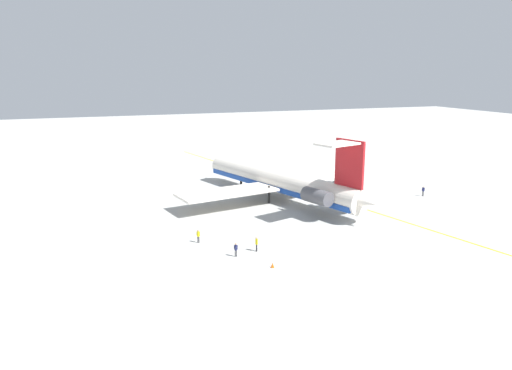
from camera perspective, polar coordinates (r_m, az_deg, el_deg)
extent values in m
plane|color=#ADADA8|center=(82.33, 6.44, -1.55)|extent=(333.20, 333.20, 0.00)
cylinder|color=silver|center=(80.74, 2.66, 0.50)|extent=(34.56, 13.55, 3.73)
cone|color=silver|center=(94.53, -4.15, 2.35)|extent=(4.74, 4.54, 3.58)
cone|color=silver|center=(68.57, 12.06, -1.79)|extent=(6.12, 4.59, 3.17)
cube|color=#19429E|center=(80.93, 2.65, -0.08)|extent=(33.84, 13.40, 0.82)
cube|color=silver|center=(75.86, -3.32, -0.85)|extent=(8.58, 16.34, 0.37)
cube|color=silver|center=(87.77, 7.16, 1.00)|extent=(11.34, 16.58, 0.37)
cylinder|color=#515156|center=(70.04, 7.09, -1.33)|extent=(5.08, 3.40, 2.16)
cube|color=silver|center=(70.48, 7.46, -1.25)|extent=(3.02, 1.94, 0.45)
cylinder|color=#515156|center=(74.24, 10.41, -0.62)|extent=(5.08, 3.40, 2.16)
cube|color=silver|center=(73.78, 10.07, -0.69)|extent=(3.02, 1.94, 0.45)
cube|color=#B2191E|center=(69.01, 10.79, 2.48)|extent=(4.94, 1.80, 6.60)
cube|color=silver|center=(66.08, 9.40, 4.74)|extent=(4.90, 6.21, 0.26)
cube|color=silver|center=(70.51, 12.77, 5.11)|extent=(4.90, 6.21, 0.26)
cylinder|color=black|center=(89.36, -1.74, 0.63)|extent=(0.41, 0.41, 2.83)
cylinder|color=black|center=(78.42, 1.52, -1.15)|extent=(0.41, 0.41, 2.83)
cylinder|color=black|center=(82.18, 4.76, -0.52)|extent=(0.41, 0.41, 2.83)
cylinder|color=black|center=(56.72, -2.28, -7.93)|extent=(0.10, 0.10, 0.79)
cylinder|color=black|center=(56.71, -2.42, -7.93)|extent=(0.10, 0.10, 0.79)
cylinder|color=#191E4C|center=(56.46, -2.36, -7.26)|extent=(0.27, 0.27, 0.63)
sphere|color=tan|center=(56.31, -2.36, -6.84)|extent=(0.25, 0.25, 0.25)
cylinder|color=#191E4C|center=(56.46, -2.18, -7.22)|extent=(0.07, 0.07, 0.53)
cylinder|color=#191E4C|center=(56.45, -2.54, -7.23)|extent=(0.07, 0.07, 0.53)
cylinder|color=black|center=(87.84, 18.85, -0.97)|extent=(0.10, 0.10, 0.84)
cylinder|color=black|center=(87.86, 18.75, -0.96)|extent=(0.10, 0.10, 0.84)
cylinder|color=#191E4C|center=(87.67, 18.84, -0.49)|extent=(0.28, 0.28, 0.66)
sphere|color=#DBB28E|center=(87.57, 18.86, -0.19)|extent=(0.26, 0.26, 0.26)
cylinder|color=#191E4C|center=(87.64, 18.96, -0.48)|extent=(0.08, 0.08, 0.56)
cylinder|color=#191E4C|center=(87.69, 18.72, -0.45)|extent=(0.08, 0.08, 0.56)
cylinder|color=black|center=(61.43, -6.64, -6.31)|extent=(0.10, 0.10, 0.81)
cylinder|color=black|center=(61.48, -6.76, -6.30)|extent=(0.10, 0.10, 0.81)
cylinder|color=yellow|center=(61.22, -6.72, -5.67)|extent=(0.27, 0.27, 0.64)
sphere|color=tan|center=(61.08, -6.73, -5.27)|extent=(0.25, 0.25, 0.25)
cylinder|color=yellow|center=(61.15, -6.56, -5.65)|extent=(0.07, 0.07, 0.55)
cylinder|color=yellow|center=(61.27, -6.88, -5.62)|extent=(0.07, 0.07, 0.55)
cylinder|color=black|center=(58.21, 0.09, -7.32)|extent=(0.11, 0.11, 0.86)
cylinder|color=black|center=(58.34, 0.05, -7.27)|extent=(0.11, 0.11, 0.86)
cylinder|color=yellow|center=(58.01, 0.07, -6.58)|extent=(0.29, 0.29, 0.68)
sphere|color=#DBB28E|center=(57.85, 0.07, -6.14)|extent=(0.27, 0.27, 0.27)
cylinder|color=yellow|center=(57.83, 0.13, -6.61)|extent=(0.08, 0.08, 0.58)
cylinder|color=yellow|center=(58.17, 0.01, -6.49)|extent=(0.08, 0.08, 0.58)
cone|color=#EA590F|center=(105.75, 1.40, 1.97)|extent=(0.40, 0.40, 0.55)
cone|color=#EA590F|center=(103.78, 1.32, 1.76)|extent=(0.40, 0.40, 0.55)
cone|color=#EA590F|center=(53.78, 1.93, -9.27)|extent=(0.40, 0.40, 0.55)
cube|color=gold|center=(84.76, 7.47, -1.15)|extent=(107.42, 23.90, 0.01)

